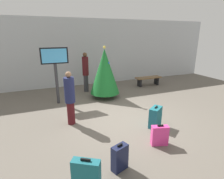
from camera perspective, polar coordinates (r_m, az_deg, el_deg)
The scene contains 10 objects.
ground_plane at distance 6.09m, azimuth 3.69°, elevation -9.47°, with size 16.00×16.00×0.00m, color #665E54.
back_wall at distance 10.14m, azimuth -8.42°, elevation 11.52°, with size 16.00×0.20×3.55m, color #B7BCC1.
holiday_tree at distance 7.80m, azimuth -2.35°, elevation 5.75°, with size 1.29×1.29×2.27m.
flight_info_kiosk at distance 7.40m, azimuth -17.60°, elevation 7.68°, with size 1.04×0.12×2.25m.
waiting_bench at distance 10.13m, azimuth 11.44°, elevation 3.24°, with size 1.47×0.44×0.48m.
traveller_0 at distance 8.80m, azimuth -8.39°, elevation 5.80°, with size 0.39×0.39×1.92m.
traveller_1 at distance 5.62m, azimuth -13.22°, elevation -2.37°, with size 0.41×0.41×1.68m.
suitcase_0 at distance 5.67m, azimuth 13.58°, elevation -8.53°, with size 0.53×0.47×0.66m.
suitcase_1 at distance 4.87m, azimuth 14.87°, elevation -13.89°, with size 0.45×0.29×0.56m.
suitcase_2 at distance 3.96m, azimuth 2.46°, elevation -20.82°, with size 0.39×0.28×0.60m.
Camera 1 is at (-2.40, -4.90, 2.71)m, focal length 28.82 mm.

